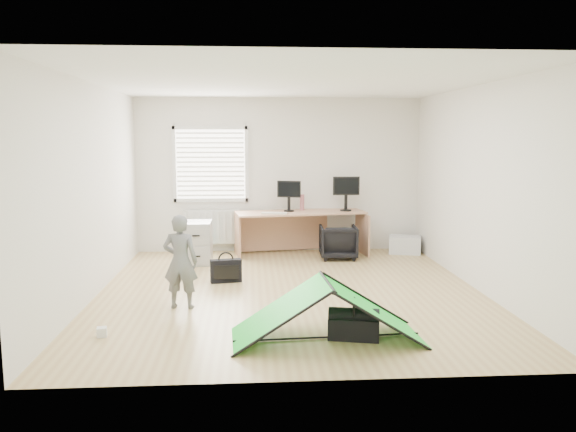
{
  "coord_description": "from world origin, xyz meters",
  "views": [
    {
      "loc": [
        -0.51,
        -7.17,
        2.02
      ],
      "look_at": [
        0.0,
        0.4,
        0.95
      ],
      "focal_mm": 35.0,
      "sensor_mm": 36.0,
      "label": 1
    }
  ],
  "objects": [
    {
      "name": "ground",
      "position": [
        0.0,
        0.0,
        0.0
      ],
      "size": [
        5.5,
        5.5,
        0.0
      ],
      "primitive_type": "plane",
      "color": "tan",
      "rests_on": "ground"
    },
    {
      "name": "thermos",
      "position": [
        0.39,
        2.54,
        0.89
      ],
      "size": [
        0.08,
        0.08,
        0.28
      ],
      "primitive_type": "cylinder",
      "rotation": [
        0.0,
        0.0,
        -0.03
      ],
      "color": "#AF626A",
      "rests_on": "desk"
    },
    {
      "name": "kite",
      "position": [
        0.25,
        -1.77,
        0.3
      ],
      "size": [
        1.95,
        0.94,
        0.59
      ],
      "primitive_type": null,
      "rotation": [
        0.0,
        0.0,
        0.05
      ],
      "color": "#14D42B",
      "rests_on": "ground"
    },
    {
      "name": "monitor_right",
      "position": [
        1.14,
        2.39,
        0.97
      ],
      "size": [
        0.46,
        0.11,
        0.44
      ],
      "primitive_type": "cube",
      "rotation": [
        0.0,
        0.0,
        -0.02
      ],
      "color": "black",
      "rests_on": "desk"
    },
    {
      "name": "tote_bag",
      "position": [
        -1.3,
        2.07,
        0.17
      ],
      "size": [
        0.29,
        0.13,
        0.34
      ],
      "primitive_type": "cube",
      "rotation": [
        0.0,
        0.0,
        -0.01
      ],
      "color": "teal",
      "rests_on": "ground"
    },
    {
      "name": "office_chair",
      "position": [
        0.95,
        1.98,
        0.28
      ],
      "size": [
        0.63,
        0.65,
        0.56
      ],
      "primitive_type": "imported",
      "rotation": [
        0.0,
        0.0,
        3.09
      ],
      "color": "black",
      "rests_on": "ground"
    },
    {
      "name": "window",
      "position": [
        -1.2,
        2.71,
        1.55
      ],
      "size": [
        1.2,
        0.06,
        1.2
      ],
      "primitive_type": "cube",
      "color": "silver",
      "rests_on": "back_wall"
    },
    {
      "name": "keyboard",
      "position": [
        -0.12,
        2.1,
        0.76
      ],
      "size": [
        0.45,
        0.24,
        0.02
      ],
      "primitive_type": "cube",
      "rotation": [
        0.0,
        0.0,
        -0.22
      ],
      "color": "beige",
      "rests_on": "desk"
    },
    {
      "name": "filing_cabinet",
      "position": [
        -1.36,
        1.8,
        0.34
      ],
      "size": [
        0.43,
        0.58,
        0.68
      ],
      "primitive_type": "cube",
      "rotation": [
        0.0,
        0.0,
        0.0
      ],
      "color": "#A6A8AC",
      "rests_on": "ground"
    },
    {
      "name": "desk",
      "position": [
        0.34,
        2.35,
        0.38
      ],
      "size": [
        2.28,
        1.03,
        0.75
      ],
      "primitive_type": "cube",
      "rotation": [
        0.0,
        0.0,
        0.15
      ],
      "color": "tan",
      "rests_on": "ground"
    },
    {
      "name": "duffel_bag",
      "position": [
        0.52,
        -1.77,
        0.11
      ],
      "size": [
        0.55,
        0.36,
        0.22
      ],
      "primitive_type": "cube",
      "rotation": [
        0.0,
        0.0,
        -0.22
      ],
      "color": "black",
      "rests_on": "ground"
    },
    {
      "name": "person",
      "position": [
        -1.34,
        -0.62,
        0.56
      ],
      "size": [
        0.44,
        0.32,
        1.13
      ],
      "primitive_type": "imported",
      "rotation": [
        0.0,
        0.0,
        3.01
      ],
      "color": "slate",
      "rests_on": "ground"
    },
    {
      "name": "back_wall",
      "position": [
        0.0,
        2.75,
        1.35
      ],
      "size": [
        5.0,
        0.02,
        2.7
      ],
      "primitive_type": "cube",
      "color": "silver",
      "rests_on": "ground"
    },
    {
      "name": "white_box",
      "position": [
        -2.04,
        -1.56,
        0.05
      ],
      "size": [
        0.11,
        0.11,
        0.1
      ],
      "primitive_type": "cube",
      "rotation": [
        0.0,
        0.0,
        0.19
      ],
      "color": "silver",
      "rests_on": "ground"
    },
    {
      "name": "monitor_left",
      "position": [
        0.15,
        2.38,
        0.94
      ],
      "size": [
        0.41,
        0.19,
        0.39
      ],
      "primitive_type": "cube",
      "rotation": [
        0.0,
        0.0,
        -0.26
      ],
      "color": "black",
      "rests_on": "desk"
    },
    {
      "name": "storage_crate",
      "position": [
        2.18,
        2.33,
        0.15
      ],
      "size": [
        0.62,
        0.5,
        0.3
      ],
      "primitive_type": "cube",
      "rotation": [
        0.0,
        0.0,
        -0.26
      ],
      "color": "silver",
      "rests_on": "ground"
    },
    {
      "name": "radiator",
      "position": [
        -1.2,
        2.67,
        0.45
      ],
      "size": [
        1.0,
        0.12,
        0.6
      ],
      "primitive_type": "cube",
      "color": "silver",
      "rests_on": "back_wall"
    },
    {
      "name": "laptop_bag",
      "position": [
        -0.86,
        0.54,
        0.16
      ],
      "size": [
        0.45,
        0.2,
        0.32
      ],
      "primitive_type": "cube",
      "rotation": [
        0.0,
        0.0,
        0.18
      ],
      "color": "black",
      "rests_on": "ground"
    }
  ]
}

